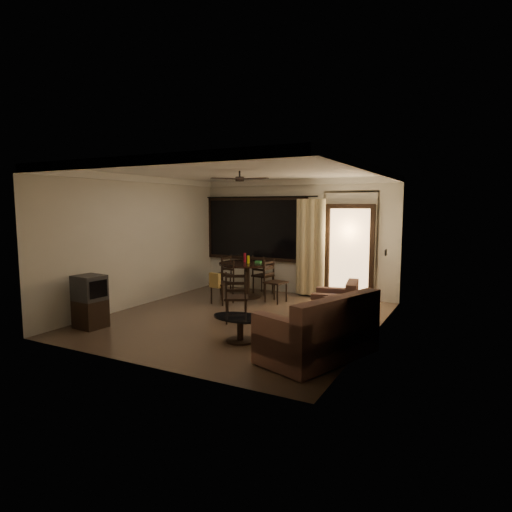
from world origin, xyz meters
The scene contains 12 objects.
ground centered at (0.00, 0.00, 0.00)m, with size 5.50×5.50×0.00m, color #7F6651.
room_shell centered at (0.59, 1.77, 1.83)m, with size 5.50×6.70×5.50m.
dining_table centered at (-0.82, 1.76, 0.65)m, with size 1.32×1.32×1.04m.
dining_chair_west centered at (-1.65, 1.92, 0.28)m, with size 0.49×0.49×0.95m.
dining_chair_east centered at (-0.01, 1.60, 0.28)m, with size 0.49×0.49×0.95m.
dining_chair_south centered at (-0.99, 0.92, 0.31)m, with size 0.49×0.54×0.95m.
dining_chair_north centered at (-0.67, 2.29, 0.28)m, with size 0.49×0.49×0.95m.
tv_cabinet centered at (-2.05, -1.78, 0.47)m, with size 0.53×0.48×0.94m.
sofa centered at (2.11, -1.39, 0.37)m, with size 1.44×1.93×0.92m.
armchair centered at (1.78, 0.47, 0.32)m, with size 0.91×0.91×0.78m.
coffee_table centered at (0.71, -1.24, 0.27)m, with size 0.93×0.56×0.41m.
side_chair centered at (0.07, -0.27, 0.29)m, with size 0.58×0.58×0.97m.
Camera 1 is at (4.00, -6.98, 2.15)m, focal length 30.00 mm.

